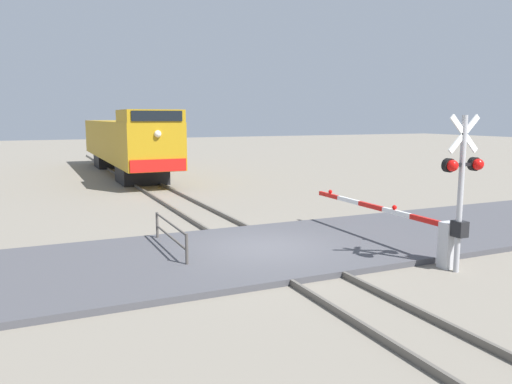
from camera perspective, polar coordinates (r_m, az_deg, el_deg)
ground_plane at (r=14.64m, az=1.14°, el=-6.83°), size 160.00×160.00×0.00m
rail_track_left at (r=14.33m, az=-1.46°, el=-6.85°), size 0.08×80.00×0.15m
rail_track_right at (r=14.93m, az=3.64°, el=-6.24°), size 0.08×80.00×0.15m
road_surface at (r=14.62m, az=1.14°, el=-6.53°), size 36.00×5.74×0.16m
locomotive at (r=35.22m, az=-14.52°, el=5.50°), size 3.07×19.11×4.25m
crossing_signal at (r=13.32m, az=22.28°, el=1.68°), size 1.18×0.33×3.93m
crossing_gate at (r=14.56m, az=18.18°, el=-3.98°), size 0.36×6.76×1.31m
guard_railing at (r=14.42m, az=-9.65°, el=-4.59°), size 0.08×3.23×0.95m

